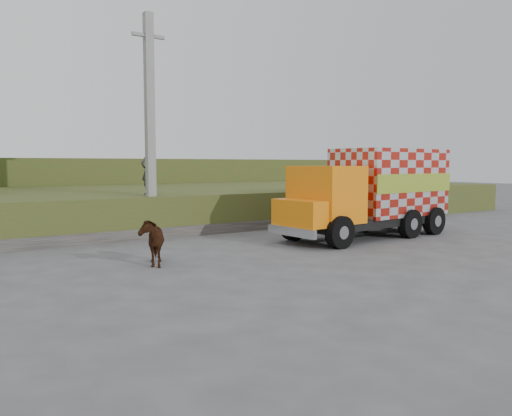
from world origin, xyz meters
TOP-DOWN VIEW (x-y plane):
  - ground at (0.00, 0.00)m, footprint 120.00×120.00m
  - embankment at (0.00, 10.00)m, footprint 40.00×12.00m
  - embankment_far at (0.00, 22.00)m, footprint 40.00×12.00m
  - retaining_strip at (-2.00, 4.20)m, footprint 16.00×0.50m
  - utility_pole at (-1.00, 4.60)m, footprint 1.20×0.30m
  - cargo_truck at (5.85, 0.27)m, footprint 7.38×3.00m
  - cow at (-2.92, -0.21)m, footprint 1.14×1.66m
  - pedestrian at (-0.63, 5.74)m, footprint 0.74×0.57m

SIDE VIEW (x-z plane):
  - ground at x=0.00m, z-range 0.00..0.00m
  - retaining_strip at x=-2.00m, z-range 0.00..0.40m
  - cow at x=-2.92m, z-range 0.00..1.28m
  - embankment at x=0.00m, z-range 0.00..1.50m
  - embankment_far at x=0.00m, z-range 0.00..3.00m
  - cargo_truck at x=5.85m, z-range 0.05..3.27m
  - pedestrian at x=-0.63m, z-range 1.50..3.32m
  - utility_pole at x=-1.00m, z-range 0.08..8.07m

